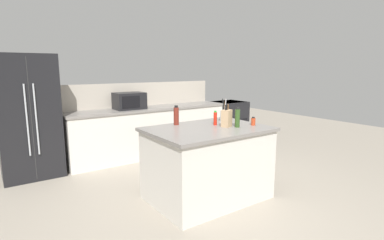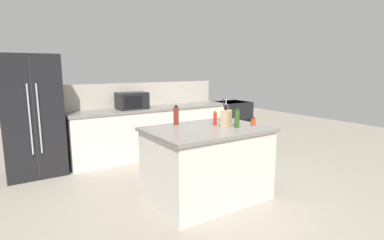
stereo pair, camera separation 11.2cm
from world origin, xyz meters
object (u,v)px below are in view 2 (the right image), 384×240
(knife_block, at_px, (226,118))
(olive_oil_bottle, at_px, (237,118))
(refrigerator, at_px, (32,116))
(hot_sauce_bottle, at_px, (215,119))
(vinegar_bottle, at_px, (176,116))
(microwave, at_px, (132,101))
(range_oven, at_px, (231,121))
(utensil_crock, at_px, (225,115))
(spice_jar_paprika, at_px, (253,122))

(knife_block, bearing_deg, olive_oil_bottle, -69.02)
(refrigerator, bearing_deg, knife_block, -49.38)
(refrigerator, bearing_deg, hot_sauce_bottle, -47.89)
(vinegar_bottle, bearing_deg, microwave, 86.42)
(range_oven, height_order, hot_sauce_bottle, hot_sauce_bottle)
(utensil_crock, bearing_deg, knife_block, -127.29)
(knife_block, height_order, utensil_crock, utensil_crock)
(microwave, distance_m, spice_jar_paprika, 2.51)
(refrigerator, height_order, knife_block, refrigerator)
(range_oven, bearing_deg, knife_block, -132.25)
(utensil_crock, relative_size, hot_sauce_bottle, 1.68)
(range_oven, relative_size, olive_oil_bottle, 3.55)
(utensil_crock, xyz_separation_m, hot_sauce_bottle, (-0.31, -0.17, 0.01))
(knife_block, xyz_separation_m, utensil_crock, (0.26, 0.34, -0.03))
(hot_sauce_bottle, distance_m, olive_oil_bottle, 0.31)
(refrigerator, bearing_deg, range_oven, -0.72)
(olive_oil_bottle, bearing_deg, refrigerator, 130.74)
(knife_block, relative_size, vinegar_bottle, 1.11)
(utensil_crock, height_order, olive_oil_bottle, utensil_crock)
(microwave, xyz_separation_m, hot_sauce_bottle, (0.30, -2.11, -0.06))
(microwave, bearing_deg, utensil_crock, -72.46)
(microwave, distance_m, vinegar_bottle, 1.80)
(refrigerator, distance_m, range_oven, 4.10)
(range_oven, xyz_separation_m, knife_block, (-2.07, -2.28, 0.59))
(refrigerator, xyz_separation_m, vinegar_bottle, (1.54, -1.85, 0.11))
(microwave, bearing_deg, spice_jar_paprika, -73.67)
(refrigerator, distance_m, vinegar_bottle, 2.41)
(range_oven, relative_size, microwave, 1.71)
(utensil_crock, relative_size, olive_oil_bottle, 1.24)
(hot_sauce_bottle, bearing_deg, knife_block, -74.60)
(microwave, bearing_deg, refrigerator, 178.22)
(utensil_crock, distance_m, vinegar_bottle, 0.74)
(vinegar_bottle, distance_m, spice_jar_paprika, 1.02)
(refrigerator, distance_m, olive_oil_bottle, 3.21)
(refrigerator, height_order, microwave, refrigerator)
(refrigerator, relative_size, microwave, 3.53)
(refrigerator, xyz_separation_m, range_oven, (4.08, -0.05, -0.48))
(microwave, height_order, hot_sauce_bottle, microwave)
(knife_block, xyz_separation_m, vinegar_bottle, (-0.46, 0.48, 0.01))
(range_oven, xyz_separation_m, vinegar_bottle, (-2.54, -1.80, 0.60))
(knife_block, height_order, vinegar_bottle, knife_block)
(microwave, distance_m, hot_sauce_bottle, 2.13)
(utensil_crock, distance_m, spice_jar_paprika, 0.48)
(knife_block, height_order, spice_jar_paprika, knife_block)
(range_oven, bearing_deg, microwave, 180.00)
(utensil_crock, distance_m, olive_oil_bottle, 0.48)
(refrigerator, relative_size, vinegar_bottle, 7.28)
(range_oven, distance_m, utensil_crock, 2.71)
(knife_block, distance_m, olive_oil_bottle, 0.14)
(range_oven, bearing_deg, olive_oil_bottle, -129.73)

